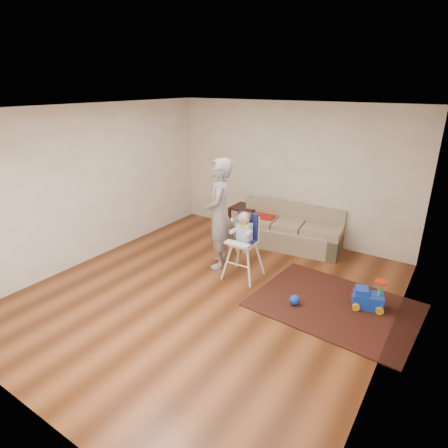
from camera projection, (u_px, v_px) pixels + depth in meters
The scene contains 9 objects.
ground at pixel (210, 293), 5.72m from camera, with size 5.50×5.50×0.00m, color #4A2410.
room_envelope at pixel (229, 166), 5.47m from camera, with size 5.04×5.52×2.72m.
sofa at pixel (289, 227), 7.25m from camera, with size 2.10×1.07×0.78m.
side_table at pixel (246, 219), 8.01m from camera, with size 0.56×0.56×0.56m, color black, non-canonical shape.
area_rug at pixel (335, 305), 5.39m from camera, with size 2.21×1.66×0.02m, color black.
ride_on_toy at pixel (369, 293), 5.25m from camera, with size 0.41×0.29×0.44m, color blue, non-canonical shape.
toy_ball at pixel (295, 300), 5.36m from camera, with size 0.15×0.15×0.15m, color blue.
high_chair at pixel (244, 246), 6.02m from camera, with size 0.55×0.55×1.13m.
adult at pixel (219, 214), 6.29m from camera, with size 0.69×0.45×1.89m, color #959598.
Camera 1 is at (2.94, -4.02, 3.01)m, focal length 30.00 mm.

